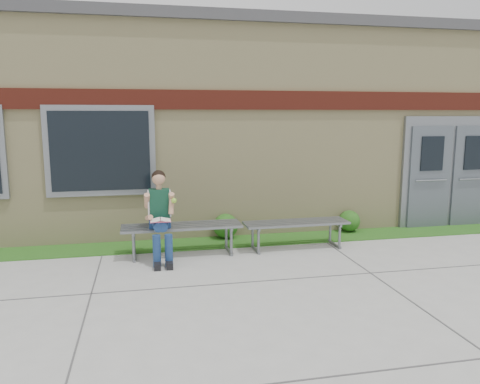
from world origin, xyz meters
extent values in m
plane|color=#9E9E99|center=(0.00, 0.00, 0.00)|extent=(80.00, 80.00, 0.00)
cube|color=#295115|center=(0.00, 2.60, 0.01)|extent=(16.00, 0.80, 0.02)
cube|color=beige|center=(0.00, 6.00, 2.00)|extent=(16.00, 6.00, 4.00)
cube|color=#3F3F42|center=(0.00, 6.00, 4.10)|extent=(16.20, 6.20, 0.20)
cube|color=maroon|center=(0.00, 2.97, 2.60)|extent=(16.00, 0.06, 0.35)
cube|color=slate|center=(-3.00, 2.96, 1.70)|extent=(1.90, 0.08, 1.60)
cube|color=black|center=(-3.00, 2.92, 1.70)|extent=(1.70, 0.04, 1.40)
cube|color=slate|center=(4.00, 2.96, 1.15)|extent=(2.20, 0.08, 2.30)
cube|color=#4F565F|center=(3.50, 2.91, 1.05)|extent=(0.92, 0.06, 2.10)
cube|color=#4F565F|center=(4.50, 2.91, 1.05)|extent=(0.92, 0.06, 2.10)
cube|color=slate|center=(-1.67, 2.00, 0.50)|extent=(1.99, 0.58, 0.04)
cube|color=slate|center=(-2.47, 2.00, 0.23)|extent=(0.06, 0.55, 0.45)
cube|color=slate|center=(-0.88, 2.00, 0.23)|extent=(0.06, 0.55, 0.45)
cube|color=slate|center=(0.33, 2.00, 0.46)|extent=(1.85, 0.54, 0.04)
cube|color=slate|center=(-0.41, 2.00, 0.21)|extent=(0.05, 0.51, 0.42)
cube|color=slate|center=(1.06, 2.00, 0.21)|extent=(0.05, 0.51, 0.42)
cube|color=navy|center=(-2.04, 1.94, 0.60)|extent=(0.35, 0.25, 0.16)
cube|color=#103C23|center=(-2.04, 1.92, 0.91)|extent=(0.33, 0.21, 0.47)
sphere|color=tan|center=(-2.04, 1.91, 1.32)|extent=(0.22, 0.22, 0.21)
sphere|color=black|center=(-2.04, 1.93, 1.34)|extent=(0.23, 0.23, 0.22)
cylinder|color=navy|center=(-2.13, 1.68, 0.62)|extent=(0.15, 0.43, 0.15)
cylinder|color=navy|center=(-1.95, 1.68, 0.62)|extent=(0.15, 0.43, 0.15)
cylinder|color=navy|center=(-2.11, 1.44, 0.26)|extent=(0.12, 0.12, 0.51)
cylinder|color=navy|center=(-1.93, 1.43, 0.26)|extent=(0.12, 0.12, 0.51)
cube|color=black|center=(-2.11, 1.36, 0.05)|extent=(0.10, 0.27, 0.10)
cube|color=black|center=(-1.93, 1.36, 0.05)|extent=(0.10, 0.27, 0.10)
cylinder|color=tan|center=(-2.23, 1.86, 0.98)|extent=(0.09, 0.23, 0.27)
cylinder|color=tan|center=(-1.84, 1.86, 0.98)|extent=(0.09, 0.23, 0.27)
cube|color=white|center=(-2.04, 1.56, 0.72)|extent=(0.32, 0.23, 0.02)
cube|color=#E15476|center=(-2.04, 1.56, 0.71)|extent=(0.32, 0.24, 0.01)
sphere|color=#8EC935|center=(-1.81, 1.72, 0.99)|extent=(0.09, 0.09, 0.09)
sphere|color=#295115|center=(-0.78, 2.85, 0.25)|extent=(0.47, 0.47, 0.47)
sphere|color=#295115|center=(1.73, 2.85, 0.23)|extent=(0.42, 0.42, 0.42)
camera|label=1|loc=(-2.27, -5.64, 2.35)|focal=35.00mm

